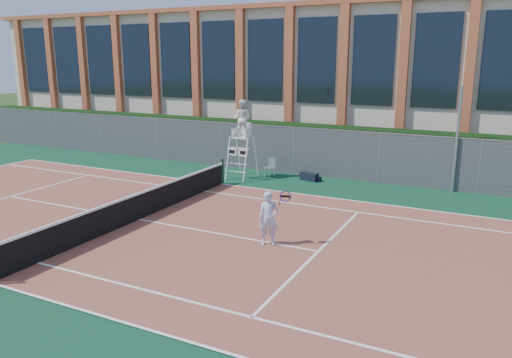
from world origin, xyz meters
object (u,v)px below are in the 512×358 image
at_px(plastic_chair, 271,165).
at_px(tennis_player, 269,218).
at_px(steel_pole, 457,140).
at_px(umpire_chair, 242,120).

bearing_deg(plastic_chair, tennis_player, -65.34).
xyz_separation_m(plastic_chair, tennis_player, (3.68, -8.01, 0.32)).
relative_size(steel_pole, umpire_chair, 1.19).
bearing_deg(umpire_chair, plastic_chair, 38.31).
distance_m(steel_pole, umpire_chair, 9.03).
relative_size(umpire_chair, tennis_player, 2.23).
xyz_separation_m(steel_pole, umpire_chair, (-8.86, -1.65, 0.48)).
distance_m(plastic_chair, tennis_player, 8.82).
bearing_deg(plastic_chair, steel_pole, 6.06).
bearing_deg(umpire_chair, tennis_player, -56.73).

